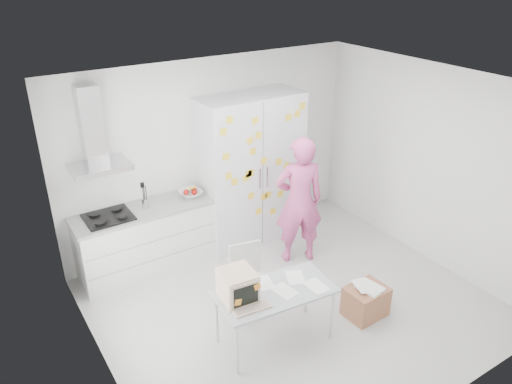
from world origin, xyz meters
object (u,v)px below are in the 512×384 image
person (299,201)px  desk (252,289)px  chair (248,275)px  cardboard_box (366,301)px

person → desk: bearing=58.9°
person → desk: (-1.48, -1.14, -0.15)m
chair → cardboard_box: (1.13, -0.84, -0.30)m
desk → cardboard_box: 1.56m
person → cardboard_box: 1.60m
chair → cardboard_box: 1.44m
person → chair: 1.38m
desk → person: bearing=43.3°
person → chair: size_ratio=2.07×
chair → desk: bearing=-106.9°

